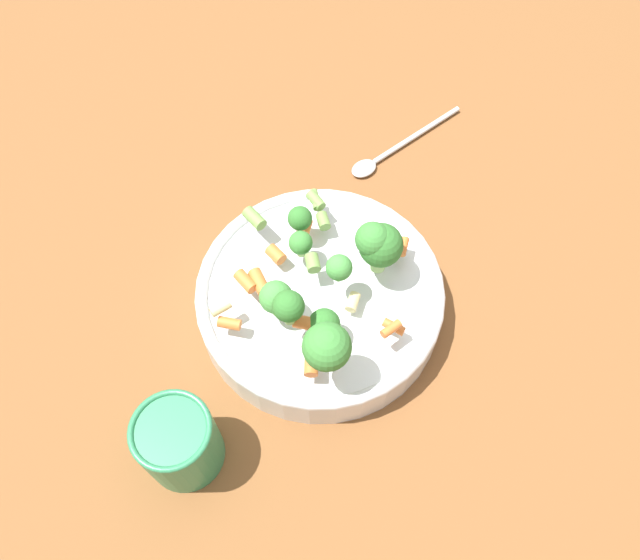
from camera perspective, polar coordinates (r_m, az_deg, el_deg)
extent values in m
plane|color=brown|center=(0.72, 0.00, -2.64)|extent=(3.00, 3.00, 0.00)
cylinder|color=silver|center=(0.70, 0.00, -1.78)|extent=(0.27, 0.27, 0.05)
torus|color=silver|center=(0.68, 0.00, -0.87)|extent=(0.27, 0.27, 0.01)
cylinder|color=#8CB766|center=(0.64, 0.39, -4.83)|extent=(0.01, 0.01, 0.01)
sphere|color=#33722D|center=(0.63, 0.40, -4.06)|extent=(0.03, 0.03, 0.03)
cylinder|color=#8CB766|center=(0.67, 5.35, 1.71)|extent=(0.02, 0.02, 0.02)
sphere|color=#33722D|center=(0.65, 5.58, 3.18)|extent=(0.05, 0.05, 0.05)
cylinder|color=#8CB766|center=(0.69, -1.44, 2.80)|extent=(0.01, 0.01, 0.01)
sphere|color=#3D8438|center=(0.67, -1.47, 3.57)|extent=(0.03, 0.03, 0.03)
cylinder|color=#8CB766|center=(0.66, 4.68, 2.53)|extent=(0.01, 0.01, 0.02)
sphere|color=#3D8438|center=(0.64, 4.84, 3.73)|extent=(0.04, 0.04, 0.04)
cylinder|color=#8CB766|center=(0.70, -1.81, 4.80)|extent=(0.01, 0.01, 0.01)
sphere|color=#33722D|center=(0.68, -1.85, 5.66)|extent=(0.03, 0.03, 0.03)
cylinder|color=#8CB766|center=(0.65, 1.72, 0.40)|extent=(0.01, 0.01, 0.01)
sphere|color=#479342|center=(0.63, 1.76, 1.15)|extent=(0.03, 0.03, 0.03)
cylinder|color=#8CB766|center=(0.65, -3.92, -2.56)|extent=(0.01, 0.01, 0.02)
sphere|color=#479342|center=(0.63, -4.05, -1.58)|extent=(0.03, 0.03, 0.03)
cylinder|color=#8CB766|center=(0.61, -2.81, -3.35)|extent=(0.01, 0.01, 0.02)
sphere|color=#33722D|center=(0.59, -2.90, -2.41)|extent=(0.03, 0.03, 0.03)
cylinder|color=#8CB766|center=(0.60, 0.60, -7.31)|extent=(0.02, 0.02, 0.02)
sphere|color=#3D8438|center=(0.57, 0.63, -6.12)|extent=(0.05, 0.05, 0.05)
cylinder|color=orange|center=(0.69, 7.62, 3.05)|extent=(0.02, 0.02, 0.01)
cylinder|color=beige|center=(0.66, 3.02, -2.02)|extent=(0.02, 0.02, 0.01)
cylinder|color=orange|center=(0.69, -4.06, 2.35)|extent=(0.02, 0.02, 0.01)
cylinder|color=beige|center=(0.64, -9.09, -2.53)|extent=(0.02, 0.01, 0.01)
cylinder|color=orange|center=(0.64, 6.77, -4.27)|extent=(0.02, 0.02, 0.01)
cylinder|color=orange|center=(0.63, 6.52, -4.45)|extent=(0.02, 0.01, 0.01)
cylinder|color=#729E4C|center=(0.71, -0.42, 7.34)|extent=(0.02, 0.03, 0.01)
cylinder|color=orange|center=(0.71, -1.42, 4.90)|extent=(0.02, 0.02, 0.01)
cylinder|color=orange|center=(0.66, -6.81, -0.12)|extent=(0.02, 0.03, 0.01)
cylinder|color=orange|center=(0.61, -0.20, -6.50)|extent=(0.03, 0.03, 0.01)
cylinder|color=#729E4C|center=(0.70, -6.01, 5.63)|extent=(0.02, 0.03, 0.01)
cylinder|color=orange|center=(0.69, 6.46, 4.18)|extent=(0.02, 0.02, 0.01)
cylinder|color=#729E4C|center=(0.71, -0.39, 7.30)|extent=(0.01, 0.02, 0.01)
cylinder|color=#729E4C|center=(0.66, -0.70, 1.56)|extent=(0.02, 0.02, 0.01)
cylinder|color=#729E4C|center=(0.70, 6.72, 3.09)|extent=(0.03, 0.02, 0.01)
cylinder|color=orange|center=(0.63, -1.36, -3.93)|extent=(0.03, 0.03, 0.01)
cylinder|color=orange|center=(0.62, -0.80, -7.50)|extent=(0.03, 0.03, 0.01)
cylinder|color=#729E4C|center=(0.70, 0.29, 5.43)|extent=(0.02, 0.02, 0.01)
cylinder|color=orange|center=(0.66, -5.58, -0.16)|extent=(0.02, 0.03, 0.01)
cylinder|color=orange|center=(0.64, -8.19, -4.12)|extent=(0.03, 0.02, 0.01)
cylinder|color=#2D7F51|center=(0.64, -12.74, -14.31)|extent=(0.08, 0.08, 0.09)
torus|color=#2D7F51|center=(0.60, -13.56, -13.17)|extent=(0.08, 0.08, 0.01)
cylinder|color=silver|center=(0.88, 8.87, 13.01)|extent=(0.15, 0.03, 0.01)
ellipsoid|color=silver|center=(0.84, 4.03, 10.14)|extent=(0.04, 0.03, 0.01)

